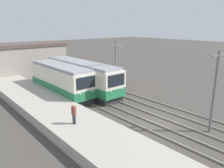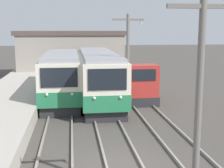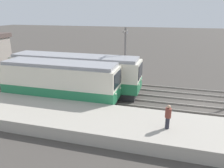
# 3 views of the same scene
# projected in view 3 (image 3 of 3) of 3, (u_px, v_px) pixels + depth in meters

# --- Properties ---
(ground_plane) EXTENTS (200.00, 200.00, 0.00)m
(ground_plane) POSITION_uv_depth(u_px,v_px,m) (204.00, 105.00, 19.31)
(ground_plane) COLOR #47423D
(platform_left) EXTENTS (4.50, 54.00, 0.89)m
(platform_left) POSITION_uv_depth(u_px,v_px,m) (217.00, 138.00, 13.45)
(platform_left) COLOR #ADA599
(platform_left) RESTS_ON ground
(track_left) EXTENTS (1.54, 60.00, 0.14)m
(track_left) POSITION_uv_depth(u_px,v_px,m) (208.00, 118.00, 16.91)
(track_left) COLOR gray
(track_left) RESTS_ON ground
(track_center) EXTENTS (1.54, 60.00, 0.14)m
(track_center) POSITION_uv_depth(u_px,v_px,m) (204.00, 104.00, 19.47)
(track_center) COLOR gray
(track_center) RESTS_ON ground
(track_right) EXTENTS (1.54, 60.00, 0.14)m
(track_right) POSITION_uv_depth(u_px,v_px,m) (200.00, 92.00, 22.21)
(track_right) COLOR gray
(track_right) RESTS_ON ground
(commuter_train_left) EXTENTS (2.84, 10.68, 3.72)m
(commuter_train_left) POSITION_uv_depth(u_px,v_px,m) (61.00, 84.00, 19.56)
(commuter_train_left) COLOR #28282B
(commuter_train_left) RESTS_ON ground
(commuter_train_center) EXTENTS (2.84, 13.38, 3.80)m
(commuter_train_center) POSITION_uv_depth(u_px,v_px,m) (75.00, 75.00, 22.08)
(commuter_train_center) COLOR #28282B
(commuter_train_center) RESTS_ON ground
(shunting_locomotive) EXTENTS (2.40, 4.78, 3.00)m
(shunting_locomotive) POSITION_uv_depth(u_px,v_px,m) (94.00, 73.00, 24.77)
(shunting_locomotive) COLOR #28282B
(shunting_locomotive) RESTS_ON ground
(catenary_mast_mid) EXTENTS (2.00, 0.20, 6.46)m
(catenary_mast_mid) POSITION_uv_depth(u_px,v_px,m) (125.00, 57.00, 21.67)
(catenary_mast_mid) COLOR slate
(catenary_mast_mid) RESTS_ON ground
(person_on_platform) EXTENTS (0.38, 0.38, 1.60)m
(person_on_platform) POSITION_uv_depth(u_px,v_px,m) (168.00, 116.00, 13.47)
(person_on_platform) COLOR #282833
(person_on_platform) RESTS_ON platform_left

